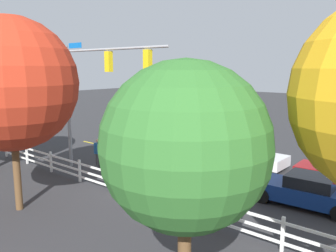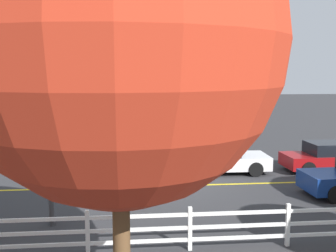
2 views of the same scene
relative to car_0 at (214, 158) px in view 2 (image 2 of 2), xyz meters
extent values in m
plane|color=#2D2D30|center=(2.74, 2.01, -0.67)|extent=(120.00, 120.00, 0.00)
cube|color=gold|center=(-1.26, 2.01, -0.66)|extent=(28.00, 0.16, 0.01)
cube|color=gold|center=(4.19, 6.60, 5.31)|extent=(0.32, 0.28, 1.00)
sphere|color=red|center=(4.19, 6.45, 5.63)|extent=(0.17, 0.17, 0.17)
sphere|color=orange|center=(4.19, 6.45, 5.31)|extent=(0.17, 0.17, 0.17)
sphere|color=#148C19|center=(4.19, 6.45, 4.99)|extent=(0.17, 0.17, 0.17)
cube|color=gold|center=(1.56, 6.60, 5.31)|extent=(0.32, 0.28, 1.00)
sphere|color=red|center=(1.56, 6.45, 5.63)|extent=(0.17, 0.17, 0.17)
sphere|color=orange|center=(1.56, 6.45, 5.31)|extent=(0.17, 0.17, 0.17)
sphere|color=#148C19|center=(1.56, 6.45, 4.99)|extent=(0.17, 0.17, 0.17)
cube|color=silver|center=(-0.07, 0.00, -0.16)|extent=(4.71, 1.94, 0.58)
cube|color=black|center=(0.17, 0.00, 0.41)|extent=(2.43, 1.71, 0.55)
cylinder|color=black|center=(-1.67, -0.84, -0.35)|extent=(0.64, 0.23, 0.64)
cylinder|color=black|center=(-1.64, 0.90, -0.35)|extent=(0.64, 0.23, 0.64)
cylinder|color=black|center=(1.51, -0.90, -0.35)|extent=(0.64, 0.23, 0.64)
cylinder|color=black|center=(1.54, 0.84, -0.35)|extent=(0.64, 0.23, 0.64)
cube|color=maroon|center=(-5.46, 0.20, -0.16)|extent=(4.51, 1.84, 0.57)
cube|color=black|center=(-5.24, 0.21, 0.39)|extent=(1.83, 1.60, 0.53)
cylinder|color=black|center=(-3.92, -0.57, -0.35)|extent=(0.65, 0.24, 0.64)
cylinder|color=black|center=(-3.96, 1.04, -0.35)|extent=(0.65, 0.24, 0.64)
cylinder|color=black|center=(-3.29, 4.75, -0.35)|extent=(0.65, 0.24, 0.64)
cylinder|color=black|center=(-3.23, 3.16, -0.35)|extent=(0.65, 0.24, 0.64)
cylinder|color=#3F3F42|center=(6.18, 5.94, -0.24)|extent=(0.16, 0.16, 0.85)
cylinder|color=#3F3F42|center=(6.21, 5.75, -0.24)|extent=(0.16, 0.16, 0.85)
cube|color=#1E5999|center=(6.20, 5.85, 0.49)|extent=(0.32, 0.43, 0.62)
sphere|color=tan|center=(6.20, 5.85, 0.91)|extent=(0.22, 0.22, 0.22)
cube|color=white|center=(-0.26, 8.04, -0.09)|extent=(0.10, 0.10, 1.15)
cube|color=white|center=(2.34, 8.04, -0.09)|extent=(0.10, 0.10, 1.15)
cube|color=white|center=(4.94, 8.04, -0.09)|extent=(0.10, 0.10, 1.15)
cube|color=white|center=(-0.26, 8.04, 0.28)|extent=(26.00, 0.06, 0.09)
cube|color=white|center=(-0.26, 8.04, -0.07)|extent=(26.00, 0.06, 0.09)
cube|color=white|center=(-0.26, 8.04, -0.39)|extent=(26.00, 0.06, 0.09)
sphere|color=#B22D19|center=(4.03, 11.67, 4.41)|extent=(5.18, 5.18, 5.18)
camera|label=1|loc=(-9.09, 18.01, 5.04)|focal=36.82mm
camera|label=2|loc=(3.92, 18.28, 3.97)|focal=44.93mm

